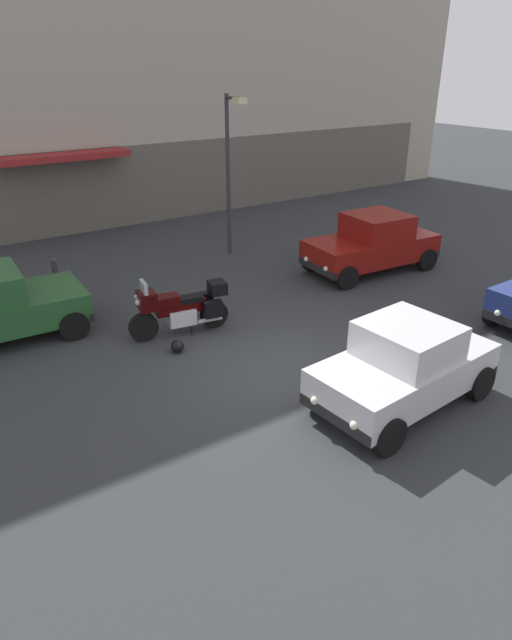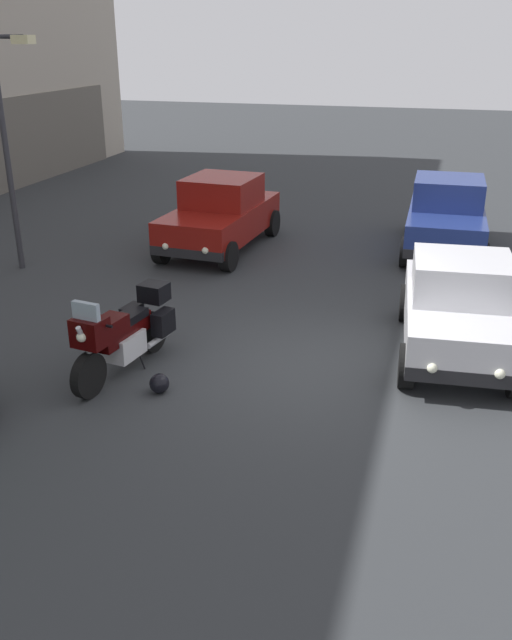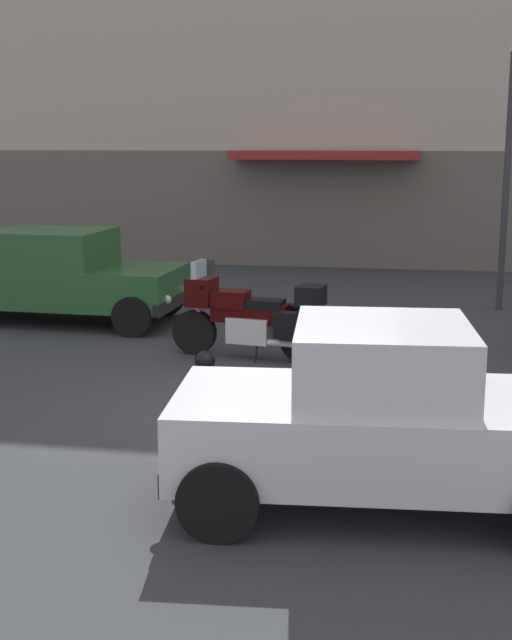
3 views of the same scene
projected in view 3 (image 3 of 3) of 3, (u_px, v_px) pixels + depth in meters
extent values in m
plane|color=#2D3033|center=(280.00, 417.00, 9.37)|extent=(80.00, 80.00, 0.00)
cube|color=#5C564E|center=(352.00, 210.00, 20.30)|extent=(32.12, 0.12, 2.80)
cube|color=maroon|center=(324.00, 155.00, 19.73)|extent=(4.40, 1.10, 0.20)
cylinder|color=black|center=(194.00, 332.00, 12.14)|extent=(0.65, 0.23, 0.64)
cylinder|color=black|center=(303.00, 340.00, 11.63)|extent=(0.65, 0.23, 0.64)
cylinder|color=#B7B7BC|center=(195.00, 303.00, 12.04)|extent=(0.33, 0.12, 0.68)
cube|color=#B7B7BC|center=(250.00, 329.00, 11.85)|extent=(0.65, 0.48, 0.36)
cube|color=black|center=(250.00, 313.00, 11.80)|extent=(1.13, 0.44, 0.28)
cube|color=black|center=(230.00, 299.00, 11.86)|extent=(0.56, 0.41, 0.24)
cube|color=black|center=(264.00, 304.00, 11.71)|extent=(0.60, 0.38, 0.12)
cube|color=black|center=(202.00, 291.00, 11.98)|extent=(0.42, 0.49, 0.40)
cube|color=#8C9EAD|center=(199.00, 270.00, 11.93)|extent=(0.14, 0.41, 0.28)
sphere|color=#EAEACC|center=(190.00, 291.00, 12.03)|extent=(0.14, 0.14, 0.14)
cylinder|color=black|center=(207.00, 285.00, 11.93)|extent=(0.13, 0.62, 0.04)
cylinder|color=#B7B7BC|center=(287.00, 344.00, 11.50)|extent=(0.56, 0.17, 0.09)
cube|color=black|center=(289.00, 325.00, 11.36)|extent=(0.42, 0.26, 0.36)
cube|color=black|center=(300.00, 317.00, 11.88)|extent=(0.42, 0.26, 0.36)
cube|color=black|center=(311.00, 296.00, 11.47)|extent=(0.41, 0.45, 0.28)
cylinder|color=black|center=(256.00, 352.00, 11.69)|extent=(0.04, 0.13, 0.29)
sphere|color=black|center=(205.00, 360.00, 11.27)|extent=(0.28, 0.28, 0.28)
cube|color=#235128|center=(49.00, 284.00, 14.34)|extent=(4.56, 1.91, 0.64)
cube|color=#235128|center=(50.00, 247.00, 14.20)|extent=(1.95, 1.68, 0.60)
cube|color=#8C9EAD|center=(100.00, 249.00, 14.02)|extent=(0.11, 1.50, 0.51)
cube|color=#8C9EAD|center=(1.00, 246.00, 14.38)|extent=(0.11, 1.50, 0.48)
cube|color=black|center=(173.00, 301.00, 13.93)|extent=(0.18, 1.76, 0.20)
cylinder|color=black|center=(166.00, 298.00, 14.84)|extent=(0.65, 0.24, 0.64)
cylinder|color=black|center=(133.00, 316.00, 13.23)|extent=(0.65, 0.24, 0.64)
sphere|color=silver|center=(185.00, 289.00, 14.36)|extent=(0.14, 0.14, 0.14)
sphere|color=silver|center=(167.00, 300.00, 13.44)|extent=(0.14, 0.14, 0.14)
cube|color=silver|center=(380.00, 433.00, 6.98)|extent=(3.52, 1.83, 0.64)
cube|color=silver|center=(382.00, 360.00, 6.85)|extent=(1.51, 1.54, 0.60)
cube|color=#8C9EAD|center=(302.00, 358.00, 6.91)|extent=(0.17, 1.33, 0.51)
cube|color=#8C9EAD|center=(464.00, 362.00, 6.79)|extent=(0.17, 1.33, 0.48)
cube|color=black|center=(184.00, 451.00, 7.18)|extent=(0.25, 1.56, 0.20)
cylinder|color=black|center=(218.00, 500.00, 6.44)|extent=(0.66, 0.27, 0.64)
cylinder|color=black|center=(240.00, 434.00, 7.88)|extent=(0.66, 0.27, 0.64)
sphere|color=silver|center=(168.00, 456.00, 6.74)|extent=(0.14, 0.14, 0.14)
sphere|color=silver|center=(187.00, 421.00, 7.58)|extent=(0.14, 0.14, 0.14)
cylinder|color=#2D2D33|center=(507.00, 180.00, 14.93)|extent=(0.12, 0.12, 4.67)
cylinder|color=#333338|center=(211.00, 281.00, 16.21)|extent=(0.16, 0.16, 0.77)
sphere|color=#333338|center=(210.00, 261.00, 16.13)|extent=(0.16, 0.16, 0.16)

